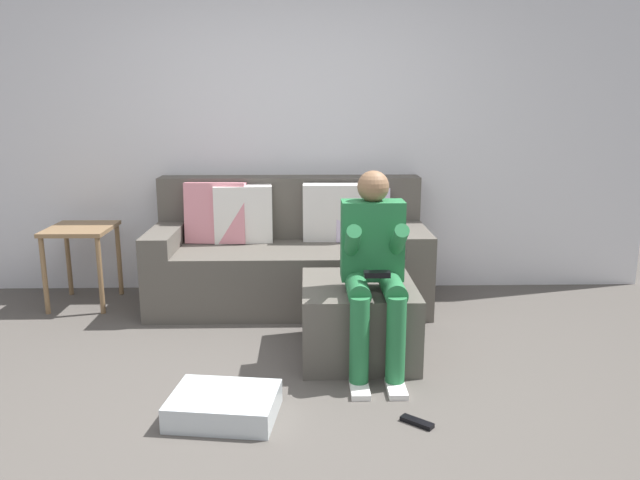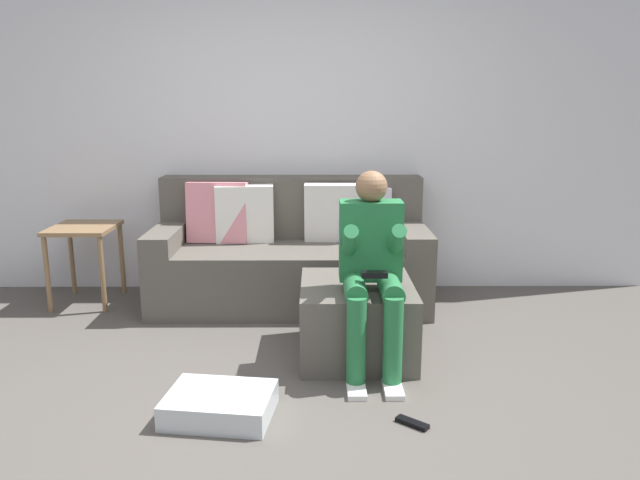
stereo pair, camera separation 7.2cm
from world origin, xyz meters
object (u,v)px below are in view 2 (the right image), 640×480
Objects in this scene: ottoman at (357,319)px; storage_bin at (220,404)px; person_seated at (372,263)px; remote_near_ottoman at (412,423)px; side_table at (84,239)px; couch_sectional at (290,255)px.

storage_bin is at bearing -133.46° from ottoman.
person_seated reaches higher than remote_near_ottoman.
side_table is (-1.99, 0.99, 0.27)m from ottoman.
storage_bin is 2.21m from side_table.
side_table is 2.92m from remote_near_ottoman.
ottoman is (0.44, -1.02, -0.14)m from couch_sectional.
ottoman is at bearing 108.22° from person_seated.
storage_bin is (-0.72, -0.76, -0.16)m from ottoman.
ottoman is at bearing -26.53° from side_table.
person_seated is (0.07, -0.20, 0.41)m from ottoman.
couch_sectional is 1.35m from person_seated.
ottoman is 4.49× the size of remote_near_ottoman.
remote_near_ottoman is at bearing -75.83° from ottoman.
couch_sectional is at bearing 81.31° from storage_bin.
storage_bin reaches higher than remote_near_ottoman.
couch_sectional reaches higher than side_table.
side_table is at bearing 179.79° from remote_near_ottoman.
ottoman is 2.24m from side_table.
remote_near_ottoman is (2.21, -1.84, -0.48)m from side_table.
couch_sectional is 1.55m from side_table.
person_seated reaches higher than side_table.
couch_sectional is at bearing 113.47° from ottoman.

